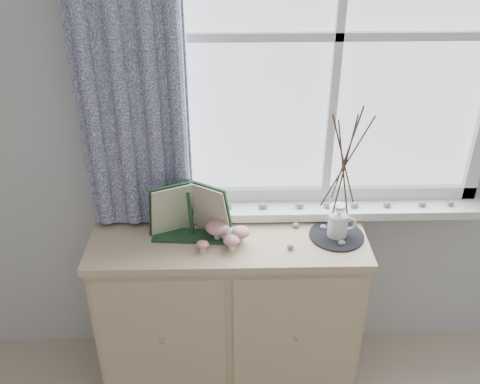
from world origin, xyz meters
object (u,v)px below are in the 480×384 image
Objects in this scene: sideboard at (229,310)px; twig_pitcher at (345,160)px; botanical_book at (190,215)px; toadstool_cluster at (224,233)px.

sideboard is 0.92m from twig_pitcher.
botanical_book is (-0.16, -0.03, 0.56)m from sideboard.
toadstool_cluster is 0.35× the size of twig_pitcher.
twig_pitcher is at bearing -1.18° from sideboard.
sideboard is at bearing 71.15° from toadstool_cluster.
sideboard is 0.48m from toadstool_cluster.
botanical_book is 0.61× the size of twig_pitcher.
botanical_book is at bearing -166.03° from twig_pitcher.
twig_pitcher reaches higher than sideboard.
twig_pitcher reaches higher than botanical_book.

